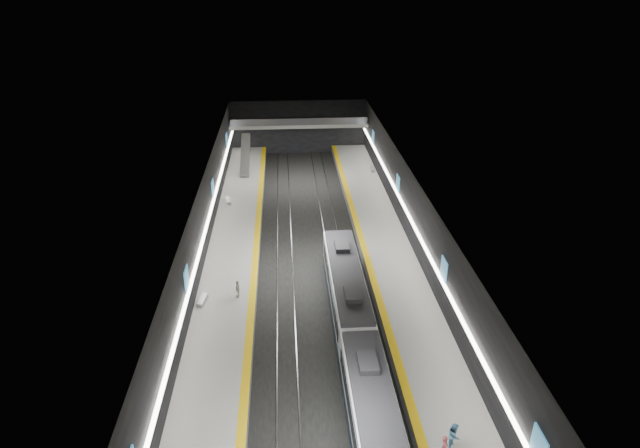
{
  "coord_description": "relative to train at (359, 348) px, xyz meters",
  "views": [
    {
      "loc": [
        -2.21,
        -43.05,
        26.33
      ],
      "look_at": [
        1.17,
        5.73,
        2.2
      ],
      "focal_mm": 30.0,
      "sensor_mm": 36.0,
      "label": 1
    }
  ],
  "objects": [
    {
      "name": "platform_left",
      "position": [
        -10.0,
        13.87,
        -1.7
      ],
      "size": [
        5.0,
        70.0,
        1.0
      ],
      "primitive_type": "cube",
      "color": "slate",
      "rests_on": "ground"
    },
    {
      "name": "rails",
      "position": [
        -2.5,
        13.87,
        -2.14
      ],
      "size": [
        6.52,
        70.0,
        0.12
      ],
      "color": "gray",
      "rests_on": "ground"
    },
    {
      "name": "ceiling",
      "position": [
        -2.5,
        13.87,
        5.8
      ],
      "size": [
        20.0,
        70.0,
        0.04
      ],
      "primitive_type": "cube",
      "rotation": [
        3.14,
        0.0,
        0.0
      ],
      "color": "beige",
      "rests_on": "wall_left"
    },
    {
      "name": "escalator",
      "position": [
        -10.0,
        39.87,
        0.7
      ],
      "size": [
        1.2,
        7.5,
        3.92
      ],
      "primitive_type": "cube",
      "rotation": [
        0.44,
        0.0,
        0.0
      ],
      "color": "#99999E",
      "rests_on": "platform_left"
    },
    {
      "name": "bench_left_far",
      "position": [
        -11.38,
        28.37,
        -1.0
      ],
      "size": [
        0.68,
        1.69,
        0.4
      ],
      "primitive_type": "cube",
      "rotation": [
        0.0,
        0.0,
        0.14
      ],
      "color": "#99999E",
      "rests_on": "platform_left"
    },
    {
      "name": "ground",
      "position": [
        -2.5,
        13.87,
        -2.2
      ],
      "size": [
        70.0,
        70.0,
        0.0
      ],
      "primitive_type": "plane",
      "color": "black",
      "rests_on": "ground"
    },
    {
      "name": "wall_left",
      "position": [
        -12.5,
        13.87,
        1.8
      ],
      "size": [
        0.04,
        70.0,
        8.0
      ],
      "primitive_type": "cube",
      "color": "black",
      "rests_on": "ground"
    },
    {
      "name": "wall_right",
      "position": [
        7.5,
        13.87,
        1.8
      ],
      "size": [
        0.04,
        70.0,
        8.0
      ],
      "primitive_type": "cube",
      "color": "black",
      "rests_on": "ground"
    },
    {
      "name": "cove_light_left",
      "position": [
        -12.3,
        13.87,
        1.6
      ],
      "size": [
        0.25,
        68.6,
        0.12
      ],
      "primitive_type": "cube",
      "color": "white",
      "rests_on": "wall_left"
    },
    {
      "name": "bench_left_near",
      "position": [
        -11.85,
        8.07,
        -0.99
      ],
      "size": [
        0.76,
        1.74,
        0.41
      ],
      "primitive_type": "cube",
      "rotation": [
        0.0,
        0.0,
        -0.18
      ],
      "color": "#99999E",
      "rests_on": "platform_left"
    },
    {
      "name": "tile_surface_left",
      "position": [
        -10.0,
        13.87,
        -1.19
      ],
      "size": [
        5.0,
        70.0,
        0.02
      ],
      "primitive_type": "cube",
      "color": "#999995",
      "rests_on": "platform_left"
    },
    {
      "name": "passenger_right_b",
      "position": [
        4.5,
        -7.67,
        -0.32
      ],
      "size": [
        0.92,
        1.03,
        1.76
      ],
      "primitive_type": "imported",
      "rotation": [
        0.0,
        0.0,
        1.21
      ],
      "color": "#5494B8",
      "rests_on": "platform_right"
    },
    {
      "name": "tile_surface_right",
      "position": [
        5.0,
        13.87,
        -1.19
      ],
      "size": [
        5.0,
        70.0,
        0.02
      ],
      "primitive_type": "cube",
      "color": "#999995",
      "rests_on": "platform_right"
    },
    {
      "name": "tactile_strip_left",
      "position": [
        -7.8,
        13.87,
        -1.18
      ],
      "size": [
        0.6,
        70.0,
        0.02
      ],
      "primitive_type": "cube",
      "color": "yellow",
      "rests_on": "platform_left"
    },
    {
      "name": "train",
      "position": [
        0.0,
        0.0,
        0.0
      ],
      "size": [
        2.69,
        30.04,
        3.6
      ],
      "color": "#0E1E35",
      "rests_on": "ground"
    },
    {
      "name": "platform_right",
      "position": [
        5.0,
        13.87,
        -1.7
      ],
      "size": [
        5.0,
        70.0,
        1.0
      ],
      "primitive_type": "cube",
      "color": "slate",
      "rests_on": "ground"
    },
    {
      "name": "mezzanine_bridge",
      "position": [
        -2.5,
        46.8,
        2.84
      ],
      "size": [
        20.0,
        3.0,
        1.5
      ],
      "color": "gray",
      "rests_on": "wall_left"
    },
    {
      "name": "bench_right_far",
      "position": [
        7.0,
        37.73,
        -0.99
      ],
      "size": [
        0.58,
        1.71,
        0.41
      ],
      "primitive_type": "cube",
      "rotation": [
        0.0,
        0.0,
        -0.07
      ],
      "color": "#99999E",
      "rests_on": "platform_right"
    },
    {
      "name": "wall_back",
      "position": [
        -2.5,
        48.87,
        1.8
      ],
      "size": [
        20.0,
        0.04,
        8.0
      ],
      "primitive_type": "cube",
      "color": "black",
      "rests_on": "ground"
    },
    {
      "name": "passenger_right_a",
      "position": [
        3.7,
        -8.46,
        -0.33
      ],
      "size": [
        0.42,
        0.63,
        1.73
      ],
      "primitive_type": "imported",
      "rotation": [
        0.0,
        0.0,
        1.58
      ],
      "color": "#C54956",
      "rests_on": "platform_right"
    },
    {
      "name": "ad_posters",
      "position": [
        -2.5,
        14.87,
        2.3
      ],
      "size": [
        19.94,
        53.5,
        2.2
      ],
      "color": "teal",
      "rests_on": "wall_left"
    },
    {
      "name": "cove_light_right",
      "position": [
        7.3,
        13.87,
        1.6
      ],
      "size": [
        0.25,
        68.6,
        0.12
      ],
      "primitive_type": "cube",
      "color": "white",
      "rests_on": "wall_right"
    },
    {
      "name": "passenger_left_a",
      "position": [
        -8.96,
        8.74,
        -0.42
      ],
      "size": [
        0.44,
        0.93,
        1.54
      ],
      "primitive_type": "imported",
      "rotation": [
        0.0,
        0.0,
        -1.64
      ],
      "color": "beige",
      "rests_on": "platform_left"
    },
    {
      "name": "tactile_strip_right",
      "position": [
        2.8,
        13.87,
        -1.18
      ],
      "size": [
        0.6,
        70.0,
        0.02
      ],
      "primitive_type": "cube",
      "color": "yellow",
      "rests_on": "platform_right"
    }
  ]
}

